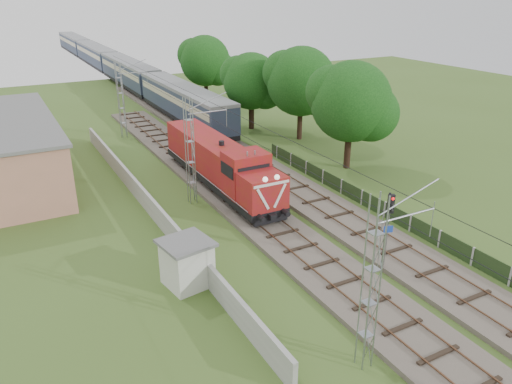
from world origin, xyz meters
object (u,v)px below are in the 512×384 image
locomotive (220,163)px  signal_post (388,219)px  coach_rake (111,62)px  relay_hut (187,263)px

locomotive → signal_post: bearing=-79.7°
coach_rake → signal_post: (-2.09, -73.94, 0.70)m
relay_hut → signal_post: bearing=-21.8°
locomotive → signal_post: 16.38m
locomotive → relay_hut: 14.09m
locomotive → relay_hut: bearing=-121.8°
signal_post → relay_hut: size_ratio=1.67×
coach_rake → signal_post: bearing=-91.6°
relay_hut → coach_rake: bearing=79.9°
coach_rake → signal_post: 73.97m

